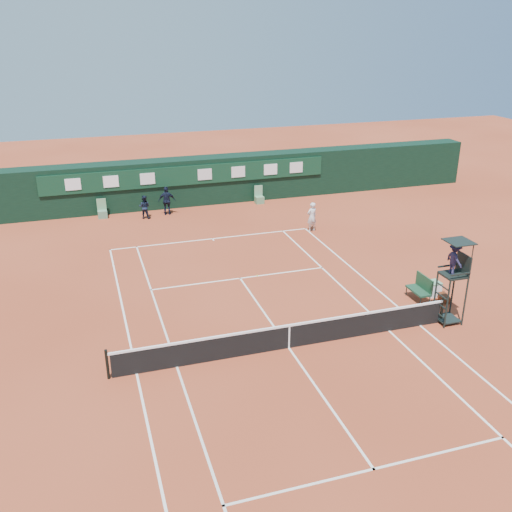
{
  "coord_description": "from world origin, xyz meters",
  "views": [
    {
      "loc": [
        -6.55,
        -16.75,
        10.98
      ],
      "look_at": [
        0.64,
        6.0,
        1.2
      ],
      "focal_mm": 40.0,
      "sensor_mm": 36.0,
      "label": 1
    }
  ],
  "objects_px": {
    "tennis_net": "(289,336)",
    "cooler": "(433,288)",
    "umpire_chair": "(454,265)",
    "player_bench": "(421,287)",
    "player": "(312,217)"
  },
  "relations": [
    {
      "from": "umpire_chair",
      "to": "player_bench",
      "type": "height_order",
      "value": "umpire_chair"
    },
    {
      "from": "tennis_net",
      "to": "cooler",
      "type": "distance_m",
      "value": 7.79
    },
    {
      "from": "umpire_chair",
      "to": "player_bench",
      "type": "distance_m",
      "value": 2.75
    },
    {
      "from": "cooler",
      "to": "player",
      "type": "xyz_separation_m",
      "value": [
        -1.82,
        9.23,
        0.52
      ]
    },
    {
      "from": "tennis_net",
      "to": "cooler",
      "type": "relative_size",
      "value": 20.0
    },
    {
      "from": "player_bench",
      "to": "cooler",
      "type": "height_order",
      "value": "player_bench"
    },
    {
      "from": "tennis_net",
      "to": "cooler",
      "type": "height_order",
      "value": "tennis_net"
    },
    {
      "from": "umpire_chair",
      "to": "cooler",
      "type": "xyz_separation_m",
      "value": [
        0.83,
        2.24,
        -2.13
      ]
    },
    {
      "from": "umpire_chair",
      "to": "player",
      "type": "xyz_separation_m",
      "value": [
        -0.99,
        11.47,
        -1.61
      ]
    },
    {
      "from": "umpire_chair",
      "to": "tennis_net",
      "type": "bearing_deg",
      "value": 179.56
    },
    {
      "from": "tennis_net",
      "to": "cooler",
      "type": "bearing_deg",
      "value": 16.3
    },
    {
      "from": "tennis_net",
      "to": "umpire_chair",
      "type": "height_order",
      "value": "umpire_chair"
    },
    {
      "from": "player",
      "to": "tennis_net",
      "type": "bearing_deg",
      "value": 49.37
    },
    {
      "from": "tennis_net",
      "to": "cooler",
      "type": "xyz_separation_m",
      "value": [
        7.48,
        2.19,
        -0.18
      ]
    },
    {
      "from": "tennis_net",
      "to": "umpire_chair",
      "type": "distance_m",
      "value": 6.93
    }
  ]
}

